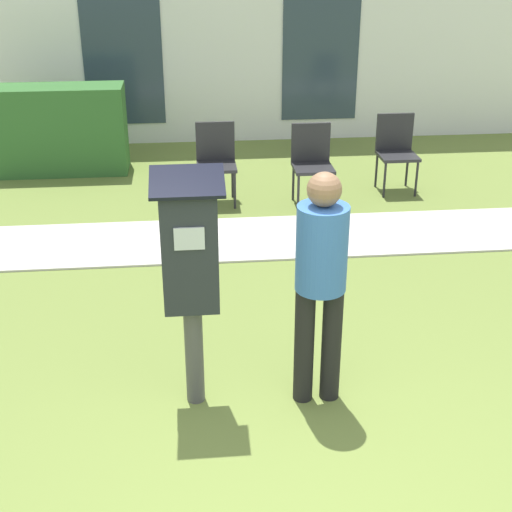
% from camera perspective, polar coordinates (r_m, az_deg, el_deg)
% --- Properties ---
extents(sidewalk, '(12.00, 1.10, 0.02)m').
position_cam_1_polar(sidewalk, '(7.23, -0.80, 1.43)').
color(sidewalk, beige).
rests_on(sidewalk, ground).
extents(building_facade, '(10.00, 0.26, 3.20)m').
position_cam_1_polar(building_facade, '(10.54, -2.74, 17.75)').
color(building_facade, white).
rests_on(building_facade, ground).
extents(parking_meter, '(0.44, 0.31, 1.59)m').
position_cam_1_polar(parking_meter, '(4.37, -5.28, -0.46)').
color(parking_meter, '#4C4C4C').
rests_on(parking_meter, ground).
extents(person_standing, '(0.32, 0.32, 1.58)m').
position_cam_1_polar(person_standing, '(4.43, 5.21, -1.35)').
color(person_standing, black).
rests_on(person_standing, ground).
extents(outdoor_chair_left, '(0.44, 0.44, 0.90)m').
position_cam_1_polar(outdoor_chair_left, '(8.14, -3.22, 7.96)').
color(outdoor_chair_left, '#262628').
rests_on(outdoor_chair_left, ground).
extents(outdoor_chair_middle, '(0.44, 0.44, 0.90)m').
position_cam_1_polar(outdoor_chair_middle, '(8.09, 4.49, 7.83)').
color(outdoor_chair_middle, '#262628').
rests_on(outdoor_chair_middle, ground).
extents(outdoor_chair_right, '(0.44, 0.44, 0.90)m').
position_cam_1_polar(outdoor_chair_right, '(8.67, 11.15, 8.59)').
color(outdoor_chair_right, '#262628').
rests_on(outdoor_chair_right, ground).
extents(hedge_row, '(1.66, 0.60, 1.10)m').
position_cam_1_polar(hedge_row, '(9.50, -15.42, 9.71)').
color(hedge_row, '#33662D').
rests_on(hedge_row, ground).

